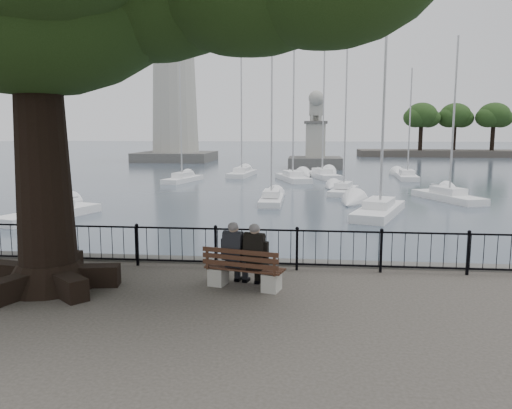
# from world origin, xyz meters

# --- Properties ---
(harbor) EXTENTS (260.00, 260.00, 1.20)m
(harbor) POSITION_xyz_m (0.00, 3.00, -0.50)
(harbor) COLOR #494742
(harbor) RESTS_ON ground
(railing) EXTENTS (22.06, 0.06, 1.00)m
(railing) POSITION_xyz_m (0.00, 2.50, 0.56)
(railing) COLOR black
(railing) RESTS_ON ground
(bench) EXTENTS (1.79, 0.93, 0.91)m
(bench) POSITION_xyz_m (-0.10, 0.96, 0.32)
(bench) COLOR #99988F
(bench) RESTS_ON ground
(person_left) EXTENTS (0.53, 0.78, 1.44)m
(person_left) POSITION_xyz_m (-0.30, 1.11, 0.66)
(person_left) COLOR black
(person_left) RESTS_ON ground
(person_right) EXTENTS (0.53, 0.78, 1.44)m
(person_right) POSITION_xyz_m (0.17, 0.99, 0.66)
(person_right) COLOR black
(person_right) RESTS_ON ground
(lighthouse) EXTENTS (10.54, 10.54, 32.09)m
(lighthouse) POSITION_xyz_m (-18.00, 62.00, 12.58)
(lighthouse) COLOR #494742
(lighthouse) RESTS_ON ground
(lion_monument) EXTENTS (6.14, 6.14, 9.02)m
(lion_monument) POSITION_xyz_m (2.00, 49.93, 1.27)
(lion_monument) COLOR #494742
(lion_monument) RESTS_ON ground
(sailboat_a) EXTENTS (3.29, 5.92, 11.56)m
(sailboat_a) POSITION_xyz_m (-11.68, 14.17, -0.67)
(sailboat_a) COLOR white
(sailboat_a) RESTS_ON ground
(sailboat_b) EXTENTS (1.32, 4.67, 9.40)m
(sailboat_b) POSITION_xyz_m (-0.96, 20.72, -0.70)
(sailboat_b) COLOR white
(sailboat_b) RESTS_ON ground
(sailboat_c) EXTENTS (3.59, 6.31, 12.73)m
(sailboat_c) POSITION_xyz_m (4.95, 16.88, -0.65)
(sailboat_c) COLOR white
(sailboat_c) RESTS_ON ground
(sailboat_d) EXTENTS (3.59, 5.83, 10.26)m
(sailboat_d) POSITION_xyz_m (10.07, 23.07, -0.70)
(sailboat_d) COLOR white
(sailboat_d) RESTS_ON ground
(sailboat_e) EXTENTS (2.61, 5.51, 10.93)m
(sailboat_e) POSITION_xyz_m (-9.56, 32.75, -0.68)
(sailboat_e) COLOR white
(sailboat_e) RESTS_ON ground
(sailboat_f) EXTENTS (3.53, 6.44, 13.85)m
(sailboat_f) POSITION_xyz_m (-0.12, 34.70, -0.62)
(sailboat_f) COLOR white
(sailboat_f) RESTS_ON ground
(sailboat_g) EXTENTS (1.97, 5.78, 10.09)m
(sailboat_g) POSITION_xyz_m (10.23, 37.46, -0.70)
(sailboat_g) COLOR white
(sailboat_g) RESTS_ON ground
(sailboat_h) EXTENTS (2.32, 6.25, 14.56)m
(sailboat_h) POSITION_xyz_m (-5.18, 38.67, -0.60)
(sailboat_h) COLOR white
(sailboat_h) RESTS_ON ground
(sailboat_i) EXTENTS (3.50, 6.43, 14.05)m
(sailboat_i) POSITION_xyz_m (2.53, 37.91, -0.62)
(sailboat_i) COLOR white
(sailboat_i) RESTS_ON ground
(sailboat_j) EXTENTS (2.50, 4.94, 11.06)m
(sailboat_j) POSITION_xyz_m (3.72, 25.94, -0.66)
(sailboat_j) COLOR white
(sailboat_j) RESTS_ON ground
(far_shore) EXTENTS (30.00, 8.60, 9.18)m
(far_shore) POSITION_xyz_m (25.54, 79.46, 3.00)
(far_shore) COLOR #39352F
(far_shore) RESTS_ON ground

